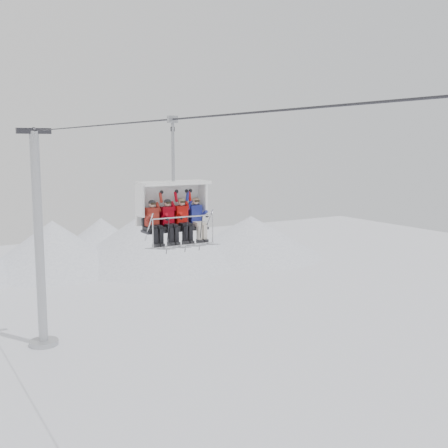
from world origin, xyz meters
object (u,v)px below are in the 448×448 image
skier_far_left (154,221)px  skier_center_right (183,219)px  chairlift_carrier (172,204)px  skier_center_left (169,220)px  lift_tower_right (40,255)px  skier_far_right (197,218)px

skier_far_left → skier_center_right: size_ratio=1.00×
chairlift_carrier → skier_center_left: 0.61m
skier_center_right → skier_center_left: bearing=180.0°
lift_tower_right → chairlift_carrier: (0.00, -18.79, 4.87)m
lift_tower_right → skier_far_left: 19.61m
lift_tower_right → skier_center_right: lift_tower_right is taller
lift_tower_right → skier_center_right: (0.23, -19.09, 4.41)m
skier_center_right → skier_far_right: size_ratio=1.00×
chairlift_carrier → skier_center_left: bearing=-130.6°
skier_far_left → skier_far_right: size_ratio=1.00×
skier_far_left → skier_center_left: same height
skier_center_left → chairlift_carrier: bearing=49.4°
chairlift_carrier → skier_far_left: chairlift_carrier is taller
chairlift_carrier → skier_far_right: size_ratio=2.36×
lift_tower_right → skier_center_right: size_ratio=7.99×
skier_center_left → skier_far_left: bearing=180.0°
skier_center_left → skier_far_right: size_ratio=1.00×
skier_far_left → skier_far_right: 1.52m
skier_far_left → lift_tower_right: bearing=87.7°
skier_far_left → skier_far_right: (1.52, 0.00, 0.00)m
lift_tower_right → skier_far_right: (0.74, -19.09, 4.41)m
skier_center_left → skier_center_right: same height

